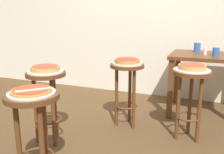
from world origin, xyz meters
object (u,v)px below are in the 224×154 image
Objects in this scene: stool_foreground at (34,120)px; dining_table at (208,65)px; stool_middle at (47,92)px; pizza_rear at (127,61)px; cup_near_edge at (216,52)px; pizza_middle at (45,68)px; serving_plate_leftside at (192,70)px; pizza_leftside at (192,67)px; stool_leftside at (190,90)px; serving_plate_middle at (46,71)px; pizza_foreground at (31,91)px; condiment_shaker at (205,51)px; cup_far_edge at (197,47)px; pizza_server_knife at (33,90)px; stool_rear at (127,81)px; serving_plate_foreground at (32,93)px.

dining_table reaches higher than stool_foreground.
pizza_rear reaches higher than stool_middle.
pizza_rear is 2.69× the size of cup_near_edge.
pizza_middle is 1.34m from serving_plate_leftside.
pizza_middle is 1.02× the size of pizza_leftside.
stool_leftside is 2.61× the size of pizza_rear.
pizza_rear reaches higher than serving_plate_middle.
stool_leftside is (0.91, 1.12, 0.00)m from stool_foreground.
cup_near_edge is at bearing 71.66° from stool_leftside.
pizza_foreground is at bearing -122.84° from cup_near_edge.
cup_near_edge is at bearing -29.95° from condiment_shaker.
stool_leftside is (1.22, 0.56, -0.22)m from pizza_middle.
pizza_rear is at bearing -141.26° from condiment_shaker.
serving_plate_leftside is 0.66m from pizza_rear.
pizza_foreground is 0.67m from stool_middle.
cup_far_edge is (0.64, 0.80, 0.08)m from pizza_rear.
pizza_rear is at bearing 34.03° from pizza_server_knife.
stool_rear is at bearing 77.79° from pizza_foreground.
serving_plate_foreground is 2.12m from dining_table.
dining_table is (1.05, 1.84, 0.11)m from stool_foreground.
cup_far_edge reaches higher than pizza_server_knife.
pizza_rear is at bearing 77.79° from serving_plate_foreground.
stool_rear is at bearing 48.24° from serving_plate_middle.
serving_plate_middle is 1.86m from dining_table.
condiment_shaker is at bearing 60.78° from serving_plate_foreground.
pizza_middle is at bearing -155.44° from stool_leftside.
cup_near_edge reaches higher than pizza_foreground.
stool_rear is 5.98× the size of cup_far_edge.
cup_far_edge is at bearing 51.31° from stool_rear.
pizza_leftside reaches higher than pizza_server_knife.
serving_plate_middle reaches higher than stool_middle.
stool_leftside is at bearing 50.82° from stool_foreground.
pizza_server_knife is at bearing -127.75° from stool_leftside.
stool_middle is 3.10× the size of pizza_server_knife.
pizza_foreground reaches higher than stool_middle.
serving_plate_foreground is 2.69× the size of cup_far_edge.
cup_far_edge is at bearing 90.82° from stool_leftside.
cup_near_edge is (0.20, 0.60, 0.29)m from stool_leftside.
cup_far_edge is at bearing 65.72° from stool_foreground.
stool_leftside and stool_rear have the same top height.
pizza_leftside is 0.69m from stool_rear.
pizza_foreground is at bearing 100.99° from pizza_server_knife.
cup_near_edge reaches higher than stool_leftside.
cup_far_edge is (-0.21, 0.27, 0.01)m from cup_near_edge.
pizza_leftside is (0.91, 1.12, 0.22)m from stool_foreground.
serving_plate_middle is 0.37× the size of dining_table.
stool_rear is at bearing -90.00° from pizza_rear.
serving_plate_leftside is at bearing -6.45° from stool_rear.
pizza_rear reaches higher than stool_leftside.
pizza_middle is at bearing 118.39° from serving_plate_foreground.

